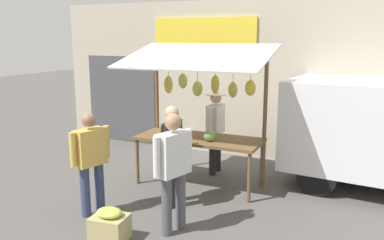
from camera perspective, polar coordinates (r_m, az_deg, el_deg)
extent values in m
plane|color=#514F4C|center=(7.34, 0.98, -9.16)|extent=(40.00, 40.00, 0.00)
cube|color=#B2A893|center=(8.97, 6.68, 5.78)|extent=(9.00, 0.25, 3.40)
cube|color=yellow|center=(9.06, 1.70, 12.56)|extent=(2.40, 0.06, 0.56)
cube|color=#47474C|center=(10.25, -9.93, 3.04)|extent=(1.90, 0.04, 2.10)
cube|color=brown|center=(7.08, 1.01, -2.68)|extent=(2.20, 0.90, 0.05)
cylinder|color=brown|center=(7.34, -7.74, -5.84)|extent=(0.06, 0.06, 0.83)
cylinder|color=brown|center=(6.52, 8.10, -8.13)|extent=(0.06, 0.06, 0.83)
cylinder|color=brown|center=(7.98, -4.76, -4.33)|extent=(0.06, 0.06, 0.83)
cylinder|color=brown|center=(7.23, 9.87, -6.17)|extent=(0.06, 0.06, 0.83)
cylinder|color=brown|center=(7.82, -4.95, 1.06)|extent=(0.07, 0.07, 2.35)
cylinder|color=brown|center=(7.04, 10.26, -0.27)|extent=(0.07, 0.07, 2.35)
cylinder|color=brown|center=(7.24, 2.32, 8.02)|extent=(2.12, 0.06, 0.06)
cube|color=beige|center=(6.73, 0.54, 9.03)|extent=(2.50, 1.46, 0.39)
cylinder|color=brown|center=(6.94, 8.32, 6.69)|extent=(0.01, 0.01, 0.26)
ellipsoid|color=yellow|center=(6.97, 8.26, 4.53)|extent=(0.23, 0.20, 0.27)
cylinder|color=brown|center=(7.06, 5.86, 6.64)|extent=(0.01, 0.01, 0.30)
ellipsoid|color=gold|center=(7.09, 5.81, 4.29)|extent=(0.24, 0.26, 0.28)
cylinder|color=brown|center=(7.20, 3.34, 7.20)|extent=(0.01, 0.01, 0.20)
ellipsoid|color=gold|center=(7.22, 3.32, 5.09)|extent=(0.20, 0.21, 0.34)
cylinder|color=brown|center=(7.28, 0.80, 6.79)|extent=(0.01, 0.01, 0.32)
ellipsoid|color=#B2CC4C|center=(7.32, 0.80, 4.46)|extent=(0.23, 0.25, 0.28)
cylinder|color=brown|center=(7.40, -1.30, 7.36)|extent=(0.01, 0.01, 0.19)
ellipsoid|color=#B2CC4C|center=(7.42, -1.29, 5.55)|extent=(0.21, 0.19, 0.28)
cylinder|color=brown|center=(7.60, -3.37, 7.23)|extent=(0.01, 0.01, 0.25)
ellipsoid|color=gold|center=(7.62, -3.35, 5.03)|extent=(0.22, 0.22, 0.34)
ellipsoid|color=orange|center=(7.24, -3.98, -1.61)|extent=(0.18, 0.24, 0.14)
sphere|color=#729E4C|center=(6.80, 2.47, -2.20)|extent=(0.20, 0.20, 0.20)
cylinder|color=#232328|center=(7.98, 3.63, -4.46)|extent=(0.14, 0.14, 0.79)
cylinder|color=#232328|center=(7.75, 2.96, -4.96)|extent=(0.14, 0.14, 0.79)
cube|color=silver|center=(7.70, 3.36, 0.11)|extent=(0.23, 0.48, 0.56)
cylinder|color=silver|center=(7.97, 4.11, 0.66)|extent=(0.09, 0.09, 0.51)
cylinder|color=silver|center=(7.42, 2.56, -0.14)|extent=(0.09, 0.09, 0.51)
sphere|color=tan|center=(7.63, 3.40, 3.19)|extent=(0.22, 0.22, 0.22)
cylinder|color=beige|center=(7.62, 3.40, 3.67)|extent=(0.41, 0.41, 0.02)
cylinder|color=#232328|center=(6.29, -3.05, -8.98)|extent=(0.14, 0.14, 0.79)
cylinder|color=#232328|center=(6.53, -2.49, -8.19)|extent=(0.14, 0.14, 0.79)
cube|color=black|center=(6.21, -2.82, -2.75)|extent=(0.32, 0.51, 0.56)
cylinder|color=black|center=(5.93, -3.51, -3.25)|extent=(0.09, 0.09, 0.51)
cylinder|color=black|center=(6.48, -2.20, -1.92)|extent=(0.09, 0.09, 0.51)
sphere|color=tan|center=(6.12, -2.86, 1.03)|extent=(0.22, 0.22, 0.22)
cylinder|color=navy|center=(6.21, -14.88, -9.78)|extent=(0.14, 0.14, 0.76)
cylinder|color=navy|center=(6.34, -12.96, -9.22)|extent=(0.14, 0.14, 0.76)
cube|color=gold|center=(6.07, -14.21, -3.74)|extent=(0.34, 0.51, 0.54)
cylinder|color=gold|center=(5.91, -16.54, -4.07)|extent=(0.09, 0.09, 0.50)
cylinder|color=gold|center=(6.23, -12.03, -3.05)|extent=(0.09, 0.09, 0.50)
sphere|color=#8C664C|center=(5.98, -14.40, 0.01)|extent=(0.21, 0.21, 0.21)
cylinder|color=#4C4C51|center=(5.47, -3.60, -12.11)|extent=(0.14, 0.14, 0.81)
cylinder|color=#4C4C51|center=(5.65, -1.64, -11.29)|extent=(0.14, 0.14, 0.81)
cube|color=silver|center=(5.32, -2.67, -4.82)|extent=(0.35, 0.53, 0.58)
cylinder|color=silver|center=(5.11, -5.05, -5.29)|extent=(0.09, 0.09, 0.53)
cylinder|color=silver|center=(5.53, -0.48, -3.91)|extent=(0.09, 0.09, 0.53)
sphere|color=#A87A5B|center=(5.22, -2.72, -0.29)|extent=(0.22, 0.22, 0.22)
cube|color=black|center=(7.62, 20.52, 1.66)|extent=(1.58, 1.94, 0.68)
cylinder|color=black|center=(7.11, 17.33, -7.59)|extent=(0.67, 0.24, 0.66)
cylinder|color=black|center=(8.67, 19.82, -4.28)|extent=(0.67, 0.24, 0.66)
cube|color=tan|center=(5.53, -11.56, -14.80)|extent=(0.49, 0.42, 0.34)
ellipsoid|color=#B2CC4C|center=(5.43, -11.65, -12.73)|extent=(0.35, 0.28, 0.12)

